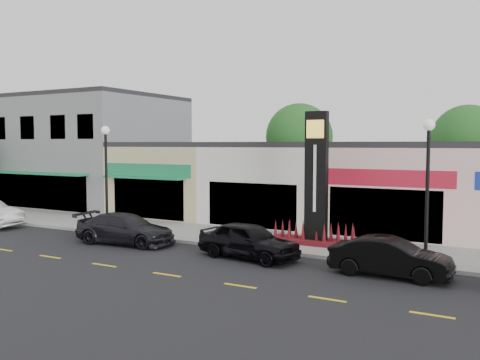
{
  "coord_description": "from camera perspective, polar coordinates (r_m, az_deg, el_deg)",
  "views": [
    {
      "loc": [
        10.87,
        -17.49,
        4.71
      ],
      "look_at": [
        -0.81,
        4.0,
        2.95
      ],
      "focal_mm": 38.0,
      "sensor_mm": 36.0,
      "label": 1
    }
  ],
  "objects": [
    {
      "name": "ground",
      "position": [
        21.13,
        -3.28,
        -8.76
      ],
      "size": [
        120.0,
        120.0,
        0.0
      ],
      "primitive_type": "plane",
      "color": "black",
      "rests_on": "ground"
    },
    {
      "name": "sidewalk",
      "position": [
        24.83,
        2.05,
        -6.63
      ],
      "size": [
        52.0,
        4.3,
        0.15
      ],
      "primitive_type": "cube",
      "color": "gray",
      "rests_on": "ground"
    },
    {
      "name": "curb",
      "position": [
        22.88,
        -0.49,
        -7.56
      ],
      "size": [
        52.0,
        0.2,
        0.15
      ],
      "primitive_type": "cube",
      "color": "gray",
      "rests_on": "ground"
    },
    {
      "name": "building_grey_2story",
      "position": [
        40.9,
        -16.39,
        3.16
      ],
      "size": [
        12.0,
        10.95,
        8.3
      ],
      "color": "slate",
      "rests_on": "ground"
    },
    {
      "name": "shop_beige",
      "position": [
        34.91,
        -5.24,
        0.31
      ],
      "size": [
        7.0,
        10.85,
        4.8
      ],
      "color": "tan",
      "rests_on": "ground"
    },
    {
      "name": "shop_cream",
      "position": [
        31.58,
        5.39,
        -0.09
      ],
      "size": [
        7.0,
        10.01,
        4.8
      ],
      "color": "silver",
      "rests_on": "ground"
    },
    {
      "name": "shop_pink_w",
      "position": [
        29.55,
        17.97,
        -0.57
      ],
      "size": [
        7.0,
        10.01,
        4.8
      ],
      "color": "beige",
      "rests_on": "ground"
    },
    {
      "name": "tree_rear_west",
      "position": [
        39.87,
        6.66,
        4.83
      ],
      "size": [
        5.2,
        5.2,
        7.83
      ],
      "color": "#382619",
      "rests_on": "ground"
    },
    {
      "name": "tree_rear_mid",
      "position": [
        37.1,
        24.16,
        4.03
      ],
      "size": [
        4.8,
        4.8,
        7.29
      ],
      "color": "#382619",
      "rests_on": "ground"
    },
    {
      "name": "lamp_west_near",
      "position": [
        27.52,
        -14.81,
        1.42
      ],
      "size": [
        0.44,
        0.44,
        5.47
      ],
      "color": "black",
      "rests_on": "sidewalk"
    },
    {
      "name": "lamp_east_near",
      "position": [
        20.23,
        20.32,
        0.37
      ],
      "size": [
        0.44,
        0.44,
        5.47
      ],
      "color": "black",
      "rests_on": "sidewalk"
    },
    {
      "name": "pylon_sign",
      "position": [
        23.2,
        8.54,
        -1.95
      ],
      "size": [
        4.2,
        1.3,
        6.0
      ],
      "color": "#570E16",
      "rests_on": "sidewalk"
    },
    {
      "name": "car_dark_sedan",
      "position": [
        24.52,
        -12.75,
        -5.36
      ],
      "size": [
        2.41,
        5.06,
        1.42
      ],
      "primitive_type": "imported",
      "rotation": [
        0.0,
        0.0,
        1.66
      ],
      "color": "black",
      "rests_on": "ground"
    },
    {
      "name": "car_black_sedan",
      "position": [
        20.89,
        0.97,
        -6.8
      ],
      "size": [
        2.44,
        4.62,
        1.5
      ],
      "primitive_type": "imported",
      "rotation": [
        0.0,
        0.0,
        1.41
      ],
      "color": "black",
      "rests_on": "ground"
    },
    {
      "name": "car_black_conv",
      "position": [
        18.89,
        16.52,
        -8.33
      ],
      "size": [
        1.55,
        4.22,
        1.38
      ],
      "primitive_type": "imported",
      "rotation": [
        0.0,
        0.0,
        1.55
      ],
      "color": "black",
      "rests_on": "ground"
    }
  ]
}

